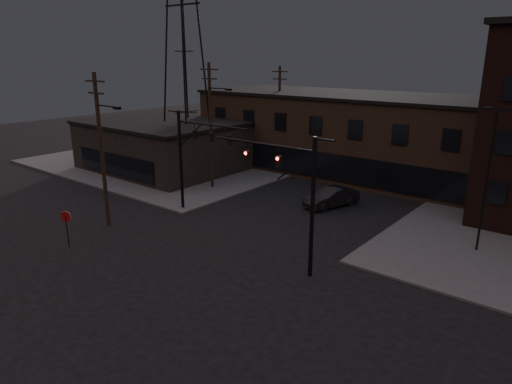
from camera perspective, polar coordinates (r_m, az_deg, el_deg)
ground at (r=27.42m, az=-10.23°, el=-9.67°), size 140.00×140.00×0.00m
sidewalk_nw at (r=56.96m, az=-8.16°, el=4.36°), size 30.00×30.00×0.15m
building_row at (r=48.36m, az=15.46°, el=6.48°), size 40.00×12.00×8.00m
building_left at (r=51.15m, az=-11.66°, el=5.56°), size 16.00×12.00×5.00m
traffic_signal_near at (r=25.41m, az=4.95°, el=0.35°), size 7.12×0.24×8.00m
traffic_signal_far at (r=35.67m, az=-8.08°, el=5.13°), size 7.12×0.24×8.00m
stop_sign at (r=31.92m, az=-22.64°, el=-3.30°), size 0.72×0.33×2.48m
utility_pole_near at (r=34.04m, az=-18.72°, el=5.33°), size 3.70×0.28×11.00m
utility_pole_mid at (r=42.23m, az=-5.65°, el=8.53°), size 3.70×0.28×11.50m
utility_pole_far at (r=52.05m, az=2.92°, el=9.73°), size 2.20×0.28×11.00m
transmission_tower at (r=50.05m, az=-8.98°, el=16.99°), size 7.00×7.00×25.00m
lot_light_a at (r=31.05m, az=27.07°, el=2.68°), size 1.50×0.28×9.14m
car_crossing at (r=38.27m, az=9.41°, el=-0.65°), size 3.12×5.16×1.61m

